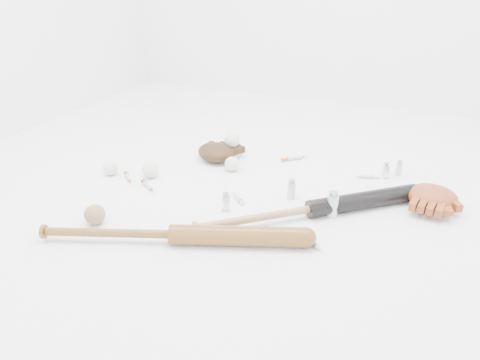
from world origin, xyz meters
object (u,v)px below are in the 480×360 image
at_px(bat_dark, 311,209).
at_px(pedestal, 232,152).
at_px(glove_dark, 216,152).
at_px(bat_wood, 173,234).

relative_size(bat_dark, pedestal, 12.54).
distance_m(glove_dark, pedestal, 0.10).
height_order(bat_dark, glove_dark, glove_dark).
xyz_separation_m(bat_dark, glove_dark, (-0.58, 0.36, 0.01)).
xyz_separation_m(bat_wood, glove_dark, (-0.19, 0.72, 0.01)).
bearing_deg(pedestal, glove_dark, -120.50).
bearing_deg(bat_dark, bat_wood, -178.03).
bearing_deg(bat_wood, pedestal, 78.87).
bearing_deg(glove_dark, pedestal, 88.59).
relative_size(bat_wood, glove_dark, 4.19).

